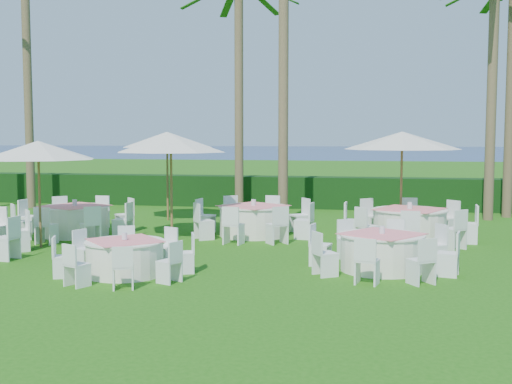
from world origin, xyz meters
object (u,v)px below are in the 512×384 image
at_px(banquet_table_b, 125,257).
at_px(banquet_table_e, 253,220).
at_px(banquet_table_f, 409,224).
at_px(umbrella_a, 38,150).
at_px(umbrella_b, 171,143).
at_px(banquet_table_c, 382,251).
at_px(umbrella_d, 402,141).
at_px(banquet_table_d, 75,220).
at_px(umbrella_c, 167,140).

bearing_deg(banquet_table_b, banquet_table_e, 74.16).
xyz_separation_m(banquet_table_f, umbrella_a, (-9.05, -2.74, 1.96)).
bearing_deg(banquet_table_f, umbrella_b, -172.42).
relative_size(umbrella_a, umbrella_b, 0.94).
relative_size(banquet_table_c, umbrella_d, 0.93).
bearing_deg(banquet_table_c, banquet_table_d, 159.52).
bearing_deg(umbrella_c, banquet_table_b, -77.03).
xyz_separation_m(banquet_table_b, umbrella_a, (-3.30, 2.59, 2.05)).
bearing_deg(umbrella_c, banquet_table_d, -112.32).
bearing_deg(umbrella_d, banquet_table_c, -95.76).
height_order(banquet_table_f, umbrella_b, umbrella_b).
bearing_deg(umbrella_a, banquet_table_c, -8.12).
bearing_deg(umbrella_b, banquet_table_c, -29.10).
bearing_deg(banquet_table_f, banquet_table_b, -137.19).
bearing_deg(umbrella_d, umbrella_c, 168.97).
distance_m(banquet_table_e, umbrella_b, 3.11).
bearing_deg(banquet_table_c, banquet_table_e, 130.95).
distance_m(banquet_table_b, banquet_table_d, 5.63).
xyz_separation_m(banquet_table_c, banquet_table_f, (0.72, 3.93, 0.05)).
xyz_separation_m(banquet_table_d, umbrella_a, (0.05, -1.94, 1.98)).
xyz_separation_m(banquet_table_b, banquet_table_c, (5.03, 1.40, 0.04)).
height_order(banquet_table_c, umbrella_c, umbrella_c).
bearing_deg(banquet_table_e, banquet_table_c, -49.05).
relative_size(banquet_table_d, umbrella_d, 1.02).
xyz_separation_m(banquet_table_b, umbrella_d, (5.56, 6.68, 2.27)).
bearing_deg(banquet_table_f, umbrella_a, -163.17).
height_order(banquet_table_c, umbrella_d, umbrella_d).
height_order(banquet_table_e, umbrella_c, umbrella_c).
bearing_deg(banquet_table_b, banquet_table_f, 42.81).
bearing_deg(umbrella_a, banquet_table_e, 30.36).
xyz_separation_m(banquet_table_d, banquet_table_e, (4.89, 0.89, 0.01)).
distance_m(banquet_table_f, umbrella_b, 6.68).
height_order(banquet_table_b, banquet_table_e, banquet_table_e).
xyz_separation_m(umbrella_c, umbrella_d, (7.43, -1.45, -0.01)).
bearing_deg(umbrella_a, umbrella_d, 24.78).
height_order(banquet_table_b, umbrella_b, umbrella_b).
height_order(umbrella_c, umbrella_d, umbrella_c).
bearing_deg(banquet_table_f, umbrella_c, 159.82).
height_order(banquet_table_d, banquet_table_f, banquet_table_f).
relative_size(banquet_table_d, umbrella_a, 1.18).
bearing_deg(banquet_table_d, umbrella_a, -88.50).
xyz_separation_m(umbrella_b, umbrella_d, (6.08, 2.19, 0.06)).
bearing_deg(banquet_table_e, umbrella_b, -155.67).
relative_size(banquet_table_c, umbrella_c, 1.01).
distance_m(banquet_table_c, banquet_table_e, 5.33).
distance_m(banquet_table_d, umbrella_c, 4.47).
distance_m(banquet_table_d, umbrella_b, 3.54).
bearing_deg(banquet_table_c, umbrella_d, 84.24).
bearing_deg(banquet_table_d, banquet_table_c, -20.48).
distance_m(banquet_table_d, banquet_table_f, 9.14).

